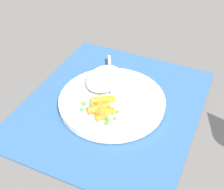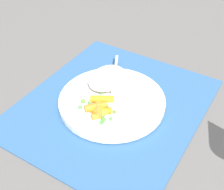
# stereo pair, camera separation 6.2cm
# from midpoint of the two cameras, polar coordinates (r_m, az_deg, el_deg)

# --- Properties ---
(ground_plane) EXTENTS (2.40, 2.40, 0.00)m
(ground_plane) POSITION_cam_midpoint_polar(r_m,az_deg,el_deg) (0.68, 2.63, -2.12)
(ground_plane) COLOR #565451
(placemat) EXTENTS (0.43, 0.37, 0.01)m
(placemat) POSITION_cam_midpoint_polar(r_m,az_deg,el_deg) (0.67, 2.64, -1.93)
(placemat) COLOR #2D5684
(placemat) RESTS_ON ground_plane
(plate) EXTENTS (0.23, 0.23, 0.01)m
(plate) POSITION_cam_midpoint_polar(r_m,az_deg,el_deg) (0.67, 2.66, -1.26)
(plate) COLOR white
(plate) RESTS_ON placemat
(rice_mound) EXTENTS (0.10, 0.08, 0.03)m
(rice_mound) POSITION_cam_midpoint_polar(r_m,az_deg,el_deg) (0.69, 1.69, 3.07)
(rice_mound) COLOR beige
(rice_mound) RESTS_ON plate
(carrot_portion) EXTENTS (0.08, 0.07, 0.02)m
(carrot_portion) POSITION_cam_midpoint_polar(r_m,az_deg,el_deg) (0.63, 0.48, -2.39)
(carrot_portion) COLOR orange
(carrot_portion) RESTS_ON plate
(pea_scatter) EXTENTS (0.08, 0.09, 0.01)m
(pea_scatter) POSITION_cam_midpoint_polar(r_m,az_deg,el_deg) (0.63, 0.11, -2.46)
(pea_scatter) COLOR #5A9B2F
(pea_scatter) RESTS_ON plate
(fork) EXTENTS (0.18, 0.10, 0.01)m
(fork) POSITION_cam_midpoint_polar(r_m,az_deg,el_deg) (0.69, 2.84, 1.69)
(fork) COLOR silver
(fork) RESTS_ON plate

